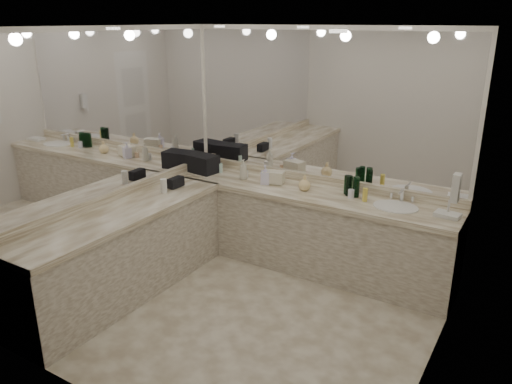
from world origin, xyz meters
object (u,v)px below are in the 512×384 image
Objects in this scene: sink at (396,208)px; soap_bottle_c at (305,183)px; cream_cosmetic_case at (273,178)px; soap_bottle_b at (265,175)px; wall_phone at (456,188)px; soap_bottle_a at (243,169)px; hand_towel at (448,215)px; black_toiletry_bag at (202,163)px.

soap_bottle_c is at bearing -179.62° from sink.
cream_cosmetic_case is at bearing 178.75° from sink.
soap_bottle_b reaches higher than sink.
soap_bottle_b is (-0.07, -0.07, 0.04)m from cream_cosmetic_case.
wall_phone is 1.72m from soap_bottle_c.
soap_bottle_a reaches higher than cream_cosmetic_case.
wall_phone is 1.06× the size of hand_towel.
sink is 1.94× the size of hand_towel.
soap_bottle_a reaches higher than soap_bottle_c.
soap_bottle_a is at bearing -179.63° from hand_towel.
soap_bottle_a reaches higher than soap_bottle_b.
soap_bottle_a is at bearing 1.07° from black_toiletry_bag.
soap_bottle_b is at bearing -4.21° from soap_bottle_a.
black_toiletry_bag is 0.90m from soap_bottle_b.
soap_bottle_c is at bearing 162.88° from wall_phone.
wall_phone is at bearing -11.54° from soap_bottle_a.
soap_bottle_a is (-2.38, 0.49, -0.33)m from wall_phone.
soap_bottle_a is at bearing 172.61° from cream_cosmetic_case.
hand_towel is at bearing 1.08° from soap_bottle_b.
soap_bottle_c is (-1.00, -0.01, 0.09)m from sink.
black_toiletry_bag is at bearing -178.93° from soap_bottle_a.
soap_bottle_a is (-2.27, -0.01, 0.10)m from hand_towel.
black_toiletry_bag is 1.71× the size of hand_towel.
soap_bottle_b is (-2.08, 0.46, -0.34)m from wall_phone.
black_toiletry_bag is at bearing -179.25° from soap_bottle_c.
wall_phone is at bearing -9.09° from black_toiletry_bag.
cream_cosmetic_case is at bearing 3.27° from black_toiletry_bag.
black_toiletry_bag reaches higher than sink.
wall_phone is 3.03m from black_toiletry_bag.
black_toiletry_bag is 1.65× the size of cream_cosmetic_case.
sink is at bearing -179.86° from hand_towel.
soap_bottle_c reaches higher than sink.
hand_towel is (-0.12, 0.50, -0.43)m from wall_phone.
soap_bottle_b is (0.90, -0.01, -0.00)m from black_toiletry_bag.
sink is at bearing 0.59° from black_toiletry_bag.
soap_bottle_a is (-0.37, -0.04, 0.05)m from cream_cosmetic_case.
cream_cosmetic_case is 0.41m from soap_bottle_c.
soap_bottle_c is at bearing -179.70° from hand_towel.
wall_phone reaches higher than hand_towel.
black_toiletry_bag reaches higher than cream_cosmetic_case.
black_toiletry_bag is at bearing 169.16° from cream_cosmetic_case.
cream_cosmetic_case is at bearing 174.79° from soap_bottle_c.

